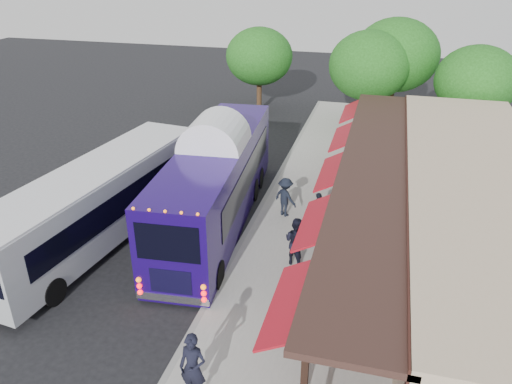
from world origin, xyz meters
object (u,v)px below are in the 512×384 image
Objects in this scene: ped_b at (296,241)px; ped_c at (318,211)px; ped_a at (193,368)px; city_bus at (98,201)px; ped_d at (285,197)px; coach_bus at (216,179)px.

ped_c is at bearing -73.87° from ped_b.
ped_a reaches higher than ped_b.
ped_b is (7.91, 0.03, -0.63)m from city_bus.
ped_d is at bearing 92.76° from ped_a.
ped_a is 1.23× the size of ped_c.
city_bus is 5.94× the size of ped_a.
ped_c is at bearing 25.75° from city_bus.
ped_c is (0.41, 2.79, -0.13)m from ped_b.
ped_b is 1.07× the size of ped_d.
city_bus is at bearing 58.32° from ped_d.
ped_c is at bearing -175.36° from ped_d.
ped_c is (4.27, 0.35, -1.08)m from coach_bus.
coach_bus is at bearing 109.35° from ped_a.
city_bus is 9.36m from ped_a.
coach_bus is 9.51m from ped_a.
ped_a is at bearing -79.24° from coach_bus.
ped_a is 10.22m from ped_d.
ped_d is at bearing 17.23° from coach_bus.
coach_bus reaches higher than ped_b.
ped_a reaches higher than ped_c.
ped_d is at bearing -47.76° from ped_b.
ped_a is at bearing 119.35° from ped_d.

